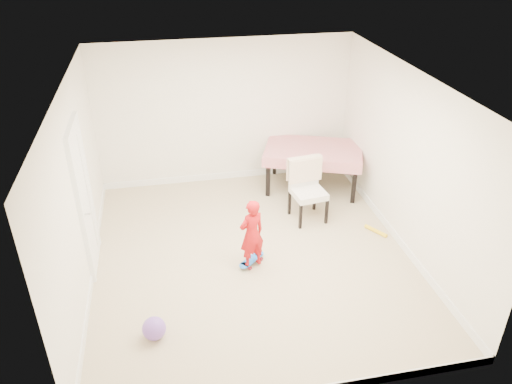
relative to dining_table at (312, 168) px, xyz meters
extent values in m
plane|color=tan|center=(-1.46, -1.84, -0.39)|extent=(5.00, 5.00, 0.00)
cube|color=white|center=(-1.46, -1.84, 2.19)|extent=(4.50, 5.00, 0.04)
cube|color=white|center=(-1.46, 0.64, 0.91)|extent=(4.50, 0.04, 2.60)
cube|color=white|center=(-1.46, -4.32, 0.91)|extent=(4.50, 0.04, 2.60)
cube|color=white|center=(-3.69, -1.84, 0.91)|extent=(0.04, 5.00, 2.60)
cube|color=white|center=(0.77, -1.84, 0.91)|extent=(0.04, 5.00, 2.60)
cube|color=white|center=(-3.68, -1.54, 0.63)|extent=(0.11, 0.94, 2.11)
cube|color=white|center=(-1.46, 0.65, -0.33)|extent=(4.50, 0.02, 0.12)
cube|color=white|center=(-3.70, -1.84, -0.33)|extent=(0.02, 5.00, 0.12)
cube|color=white|center=(0.78, -1.84, -0.33)|extent=(0.02, 5.00, 0.12)
imported|color=red|center=(-1.51, -2.09, 0.13)|extent=(0.45, 0.38, 1.04)
sphere|color=#794DBA|center=(-2.89, -3.19, -0.25)|extent=(0.28, 0.28, 0.28)
cylinder|color=yellow|center=(0.56, -1.62, -0.36)|extent=(0.26, 0.37, 0.06)
camera|label=1|loc=(-2.56, -7.64, 4.00)|focal=35.00mm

